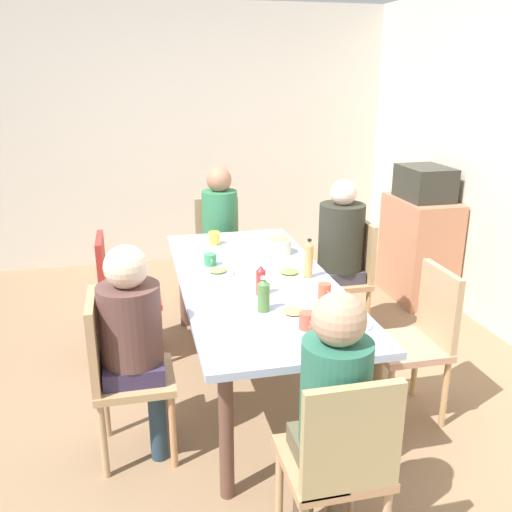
{
  "coord_description": "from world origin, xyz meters",
  "views": [
    {
      "loc": [
        3.1,
        -0.71,
        1.94
      ],
      "look_at": [
        0.0,
        0.0,
        0.87
      ],
      "focal_mm": 38.68,
      "sensor_mm": 36.0,
      "label": 1
    }
  ],
  "objects_px": {
    "person_5": "(334,404)",
    "cup_4": "(307,321)",
    "person_3": "(220,224)",
    "bottle_1": "(264,295)",
    "plate_0": "(348,322)",
    "cup_1": "(214,238)",
    "chair_2": "(420,334)",
    "plate_3": "(294,313)",
    "chair_0": "(118,368)",
    "side_cabinet": "(418,249)",
    "bottle_2": "(309,259)",
    "microwave": "(425,183)",
    "chair_4": "(349,272)",
    "plate_1": "(218,272)",
    "cup_3": "(333,338)",
    "chair_3": "(219,244)",
    "person_0": "(133,332)",
    "chair_1": "(119,291)",
    "bottle_0": "(261,280)",
    "person_4": "(340,244)",
    "dining_table": "(256,290)",
    "chair_5": "(340,460)",
    "cup_0": "(325,291)",
    "cup_2": "(210,260)",
    "plate_2": "(289,274)",
    "bowl_0": "(278,245)"
  },
  "relations": [
    {
      "from": "person_5",
      "to": "cup_4",
      "type": "bearing_deg",
      "value": 171.53
    },
    {
      "from": "person_3",
      "to": "bottle_1",
      "type": "xyz_separation_m",
      "value": [
        1.83,
        -0.07,
        0.09
      ]
    },
    {
      "from": "person_3",
      "to": "plate_0",
      "type": "distance_m",
      "value": 2.11
    },
    {
      "from": "cup_1",
      "to": "bottle_1",
      "type": "height_order",
      "value": "bottle_1"
    },
    {
      "from": "chair_2",
      "to": "plate_3",
      "type": "bearing_deg",
      "value": -87.24
    },
    {
      "from": "chair_0",
      "to": "side_cabinet",
      "type": "relative_size",
      "value": 1.0
    },
    {
      "from": "bottle_2",
      "to": "microwave",
      "type": "bearing_deg",
      "value": 129.28
    },
    {
      "from": "chair_0",
      "to": "chair_4",
      "type": "distance_m",
      "value": 2.0
    },
    {
      "from": "person_5",
      "to": "plate_1",
      "type": "distance_m",
      "value": 1.51
    },
    {
      "from": "chair_0",
      "to": "cup_3",
      "type": "relative_size",
      "value": 7.98
    },
    {
      "from": "chair_3",
      "to": "bottle_2",
      "type": "height_order",
      "value": "bottle_2"
    },
    {
      "from": "person_0",
      "to": "person_3",
      "type": "relative_size",
      "value": 0.97
    },
    {
      "from": "plate_0",
      "to": "chair_1",
      "type": "bearing_deg",
      "value": -137.61
    },
    {
      "from": "cup_3",
      "to": "plate_0",
      "type": "bearing_deg",
      "value": 143.47
    },
    {
      "from": "bottle_0",
      "to": "microwave",
      "type": "distance_m",
      "value": 2.23
    },
    {
      "from": "person_0",
      "to": "microwave",
      "type": "xyz_separation_m",
      "value": [
        -1.64,
        2.48,
        0.34
      ]
    },
    {
      "from": "plate_1",
      "to": "bottle_2",
      "type": "xyz_separation_m",
      "value": [
        0.18,
        0.54,
        0.1
      ]
    },
    {
      "from": "person_3",
      "to": "cup_4",
      "type": "relative_size",
      "value": 10.25
    },
    {
      "from": "person_4",
      "to": "cup_1",
      "type": "xyz_separation_m",
      "value": [
        -0.24,
        -0.89,
        0.04
      ]
    },
    {
      "from": "dining_table",
      "to": "bottle_2",
      "type": "xyz_separation_m",
      "value": [
        0.04,
        0.32,
        0.19
      ]
    },
    {
      "from": "chair_2",
      "to": "cup_4",
      "type": "relative_size",
      "value": 7.71
    },
    {
      "from": "chair_3",
      "to": "plate_0",
      "type": "xyz_separation_m",
      "value": [
        2.18,
        0.31,
        0.23
      ]
    },
    {
      "from": "chair_4",
      "to": "chair_5",
      "type": "relative_size",
      "value": 1.0
    },
    {
      "from": "plate_0",
      "to": "plate_3",
      "type": "relative_size",
      "value": 1.19
    },
    {
      "from": "bottle_1",
      "to": "person_4",
      "type": "bearing_deg",
      "value": 140.76
    },
    {
      "from": "chair_0",
      "to": "dining_table",
      "type": "bearing_deg",
      "value": 122.33
    },
    {
      "from": "cup_0",
      "to": "cup_4",
      "type": "relative_size",
      "value": 0.93
    },
    {
      "from": "bottle_1",
      "to": "chair_4",
      "type": "bearing_deg",
      "value": 137.85
    },
    {
      "from": "plate_3",
      "to": "cup_1",
      "type": "bearing_deg",
      "value": -171.15
    },
    {
      "from": "cup_2",
      "to": "cup_4",
      "type": "height_order",
      "value": "cup_4"
    },
    {
      "from": "plate_1",
      "to": "bottle_2",
      "type": "bearing_deg",
      "value": 71.34
    },
    {
      "from": "person_3",
      "to": "cup_2",
      "type": "xyz_separation_m",
      "value": [
        1.04,
        -0.24,
        0.04
      ]
    },
    {
      "from": "chair_3",
      "to": "cup_2",
      "type": "distance_m",
      "value": 1.18
    },
    {
      "from": "plate_0",
      "to": "bottle_2",
      "type": "height_order",
      "value": "bottle_2"
    },
    {
      "from": "dining_table",
      "to": "chair_0",
      "type": "xyz_separation_m",
      "value": [
        0.53,
        -0.84,
        -0.14
      ]
    },
    {
      "from": "person_5",
      "to": "chair_1",
      "type": "bearing_deg",
      "value": -155.94
    },
    {
      "from": "chair_1",
      "to": "plate_2",
      "type": "xyz_separation_m",
      "value": [
        0.52,
        1.06,
        0.23
      ]
    },
    {
      "from": "cup_4",
      "to": "bottle_1",
      "type": "height_order",
      "value": "bottle_1"
    },
    {
      "from": "chair_0",
      "to": "person_3",
      "type": "relative_size",
      "value": 0.75
    },
    {
      "from": "side_cabinet",
      "to": "plate_3",
      "type": "bearing_deg",
      "value": -44.71
    },
    {
      "from": "cup_0",
      "to": "bottle_0",
      "type": "relative_size",
      "value": 0.58
    },
    {
      "from": "bottle_2",
      "to": "side_cabinet",
      "type": "relative_size",
      "value": 0.28
    },
    {
      "from": "plate_2",
      "to": "cup_1",
      "type": "relative_size",
      "value": 1.79
    },
    {
      "from": "dining_table",
      "to": "microwave",
      "type": "bearing_deg",
      "value": 122.55
    },
    {
      "from": "cup_0",
      "to": "cup_2",
      "type": "height_order",
      "value": "cup_0"
    },
    {
      "from": "cup_4",
      "to": "bottle_1",
      "type": "distance_m",
      "value": 0.31
    },
    {
      "from": "chair_1",
      "to": "chair_2",
      "type": "height_order",
      "value": "same"
    },
    {
      "from": "dining_table",
      "to": "plate_1",
      "type": "bearing_deg",
      "value": -122.46
    },
    {
      "from": "chair_4",
      "to": "cup_4",
      "type": "xyz_separation_m",
      "value": [
        1.27,
        -0.75,
        0.25
      ]
    },
    {
      "from": "bowl_0",
      "to": "cup_1",
      "type": "bearing_deg",
      "value": -126.78
    }
  ]
}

